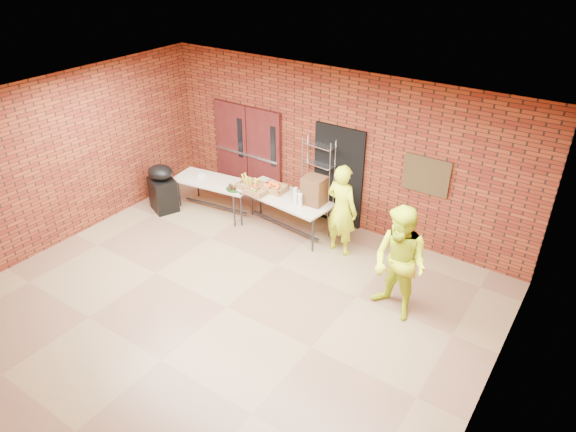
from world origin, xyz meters
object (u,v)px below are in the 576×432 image
(table_left, at_px, (214,183))
(covered_grill, at_px, (162,188))
(wire_rack, at_px, (318,180))
(volunteer_man, at_px, (400,264))
(table_right, at_px, (285,199))
(volunteer_woman, at_px, (342,210))
(coffee_dispenser, at_px, (314,190))

(table_left, height_order, covered_grill, covered_grill)
(wire_rack, distance_m, volunteer_man, 3.22)
(table_left, relative_size, table_right, 0.91)
(table_left, bearing_deg, table_right, -2.92)
(table_right, distance_m, volunteer_woman, 1.29)
(table_right, xyz_separation_m, covered_grill, (-2.71, -0.74, -0.21))
(table_right, bearing_deg, table_left, -168.92)
(table_right, relative_size, covered_grill, 1.93)
(coffee_dispenser, bearing_deg, wire_rack, 115.99)
(covered_grill, height_order, volunteer_man, volunteer_man)
(table_left, relative_size, coffee_dispenser, 3.38)
(covered_grill, xyz_separation_m, volunteer_man, (5.60, -0.35, 0.43))
(wire_rack, bearing_deg, table_left, -149.45)
(table_left, xyz_separation_m, volunteer_man, (4.64, -0.94, 0.29))
(table_right, xyz_separation_m, volunteer_woman, (1.28, -0.00, 0.16))
(covered_grill, relative_size, volunteer_woman, 0.59)
(volunteer_woman, bearing_deg, volunteer_man, 154.33)
(volunteer_woman, bearing_deg, covered_grill, 18.59)
(wire_rack, xyz_separation_m, volunteer_man, (2.62, -1.88, 0.04))
(covered_grill, bearing_deg, coffee_dispenser, 37.17)
(table_left, xyz_separation_m, coffee_dispenser, (2.37, 0.23, 0.41))
(wire_rack, xyz_separation_m, volunteer_woman, (1.00, -0.80, -0.02))
(table_right, bearing_deg, volunteer_woman, 6.29)
(wire_rack, bearing_deg, volunteer_man, -30.06)
(wire_rack, xyz_separation_m, covered_grill, (-2.99, -1.53, -0.39))
(table_left, bearing_deg, coffee_dispenser, -2.12)
(wire_rack, relative_size, volunteer_man, 0.96)
(table_left, xyz_separation_m, covered_grill, (-0.97, -0.59, -0.14))
(table_left, bearing_deg, wire_rack, 17.27)
(coffee_dispenser, xyz_separation_m, covered_grill, (-3.33, -0.82, -0.55))
(coffee_dispenser, height_order, volunteer_man, volunteer_man)
(volunteer_man, bearing_deg, table_right, 177.05)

